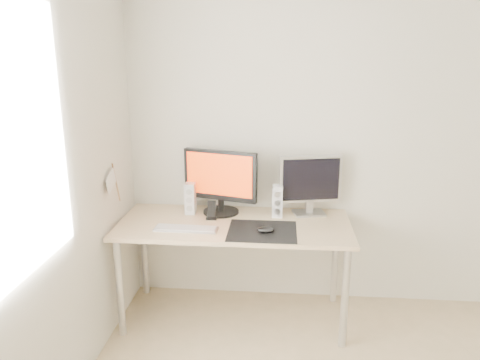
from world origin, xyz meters
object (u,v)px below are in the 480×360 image
object	(u,v)px
speaker_right	(277,201)
phone_dock	(212,213)
desk	(234,233)
main_monitor	(220,180)
keyboard	(186,229)
second_monitor	(310,182)
mouse	(265,230)
speaker_left	(190,198)

from	to	relation	value
speaker_right	phone_dock	bearing A→B (deg)	-168.62
desk	speaker_right	xyz separation A→B (m)	(0.29, 0.15, 0.19)
phone_dock	main_monitor	bearing A→B (deg)	69.38
keyboard	second_monitor	bearing A→B (deg)	24.72
keyboard	phone_dock	world-z (taller)	phone_dock
second_monitor	mouse	bearing A→B (deg)	-127.46
second_monitor	speaker_left	distance (m)	0.87
second_monitor	speaker_left	world-z (taller)	second_monitor
desk	phone_dock	size ratio (longest dim) A/B	11.99
keyboard	mouse	bearing A→B (deg)	-1.52
second_monitor	phone_dock	bearing A→B (deg)	-166.77
phone_dock	desk	bearing A→B (deg)	-20.00
second_monitor	speaker_right	world-z (taller)	second_monitor
speaker_left	speaker_right	xyz separation A→B (m)	(0.63, -0.01, 0.00)
second_monitor	speaker_left	bearing A→B (deg)	-175.85
mouse	speaker_right	size ratio (longest dim) A/B	0.48
desk	keyboard	world-z (taller)	keyboard
desk	speaker_right	bearing A→B (deg)	27.49
speaker_left	phone_dock	bearing A→B (deg)	-30.32
speaker_left	speaker_right	size ratio (longest dim) A/B	1.00
speaker_right	keyboard	distance (m)	0.68
mouse	speaker_left	size ratio (longest dim) A/B	0.48
speaker_left	phone_dock	world-z (taller)	speaker_left
mouse	speaker_right	world-z (taller)	speaker_right
speaker_left	phone_dock	size ratio (longest dim) A/B	1.71
speaker_left	keyboard	size ratio (longest dim) A/B	0.54
speaker_right	phone_dock	world-z (taller)	speaker_right
desk	speaker_left	world-z (taller)	speaker_left
speaker_left	speaker_right	distance (m)	0.63
mouse	desk	distance (m)	0.30
mouse	speaker_left	bearing A→B (deg)	149.03
desk	phone_dock	distance (m)	0.21
mouse	keyboard	bearing A→B (deg)	178.48
main_monitor	second_monitor	xyz separation A→B (m)	(0.64, 0.04, -0.01)
main_monitor	keyboard	distance (m)	0.46
mouse	main_monitor	bearing A→B (deg)	133.35
main_monitor	speaker_right	xyz separation A→B (m)	(0.41, -0.03, -0.14)
mouse	phone_dock	size ratio (longest dim) A/B	0.82
phone_dock	keyboard	bearing A→B (deg)	-122.62
desk	speaker_left	bearing A→B (deg)	154.55
main_monitor	keyboard	xyz separation A→B (m)	(-0.19, -0.34, -0.25)
desk	speaker_right	world-z (taller)	speaker_right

